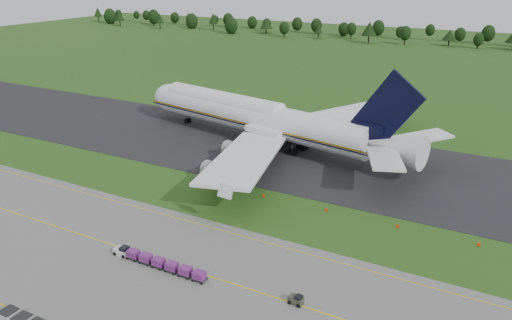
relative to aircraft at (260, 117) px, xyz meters
The scene contains 9 objects.
ground 36.21m from the aircraft, 65.57° to the right, with size 600.00×600.00×0.00m, color #244A16.
apron 68.36m from the aircraft, 77.49° to the right, with size 300.00×52.00×0.06m, color slate.
taxiway 16.66m from the aircraft, 16.78° to the right, with size 300.00×40.00×0.08m, color black.
apron_markings 61.55m from the aircraft, 76.07° to the right, with size 300.00×30.20×0.01m.
tree_line 187.82m from the aircraft, 85.88° to the left, with size 529.25×23.26×11.95m.
aircraft is the anchor object (origin of this frame).
baggage_train 57.60m from the aircraft, 77.54° to the right, with size 16.33×1.48×1.42m.
utility_cart 64.21m from the aircraft, 58.19° to the right, with size 1.95×1.32×1.04m.
edge_markers 44.52m from the aircraft, 38.93° to the right, with size 38.43×0.30×0.60m.
Camera 1 is at (39.58, -71.65, 41.03)m, focal length 35.00 mm.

